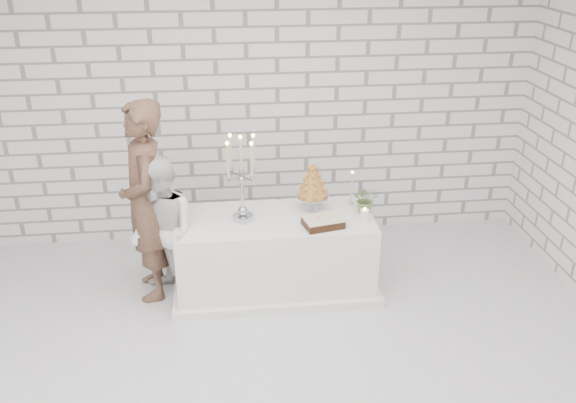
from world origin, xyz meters
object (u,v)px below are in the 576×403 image
object	(u,v)px
groom	(146,202)
cake_table	(275,253)
bride	(163,233)
candelabra	(242,179)
croquembouche	(313,187)

from	to	relation	value
groom	cake_table	bearing A→B (deg)	77.00
groom	bride	xyz separation A→B (m)	(0.14, -0.16, -0.23)
bride	candelabra	size ratio (longest dim) A/B	1.73
cake_table	candelabra	bearing A→B (deg)	-177.93
cake_table	candelabra	xyz separation A→B (m)	(-0.29, -0.01, 0.78)
candelabra	croquembouche	distance (m)	0.69
candelabra	croquembouche	size ratio (longest dim) A/B	1.71
bride	croquembouche	size ratio (longest dim) A/B	2.95
cake_table	croquembouche	bearing A→B (deg)	19.45
bride	croquembouche	bearing A→B (deg)	70.80
cake_table	croquembouche	distance (m)	0.73
bride	croquembouche	distance (m)	1.42
candelabra	groom	bearing A→B (deg)	174.43
candelabra	croquembouche	bearing A→B (deg)	12.03
cake_table	bride	xyz separation A→B (m)	(-1.01, -0.08, 0.33)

